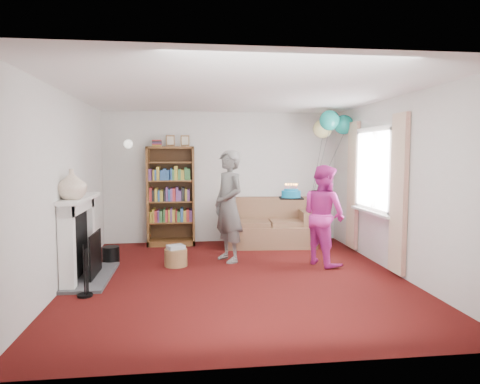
{
  "coord_description": "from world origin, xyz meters",
  "views": [
    {
      "loc": [
        -0.66,
        -5.73,
        1.69
      ],
      "look_at": [
        0.11,
        0.6,
        1.13
      ],
      "focal_mm": 32.0,
      "sensor_mm": 36.0,
      "label": 1
    }
  ],
  "objects": [
    {
      "name": "bookcase",
      "position": [
        -0.98,
        2.3,
        0.9
      ],
      "size": [
        0.87,
        0.42,
        2.04
      ],
      "color": "#472B14",
      "rests_on": "ground"
    },
    {
      "name": "wicker_basket",
      "position": [
        -0.86,
        0.71,
        0.14
      ],
      "size": [
        0.35,
        0.35,
        0.32
      ],
      "rotation": [
        0.0,
        0.0,
        0.43
      ],
      "color": "olive",
      "rests_on": "ground"
    },
    {
      "name": "person_striped",
      "position": [
        -0.03,
        0.92,
        0.88
      ],
      "size": [
        0.66,
        0.76,
        1.76
      ],
      "primitive_type": "imported",
      "rotation": [
        0.0,
        0.0,
        -1.12
      ],
      "color": "black",
      "rests_on": "ground"
    },
    {
      "name": "sofa",
      "position": [
        0.83,
        2.07,
        0.33
      ],
      "size": [
        1.64,
        0.87,
        0.87
      ],
      "rotation": [
        0.0,
        0.0,
        -0.08
      ],
      "color": "brown",
      "rests_on": "ground"
    },
    {
      "name": "person_magenta",
      "position": [
        1.39,
        0.55,
        0.77
      ],
      "size": [
        0.83,
        0.92,
        1.53
      ],
      "primitive_type": "imported",
      "rotation": [
        0.0,
        0.0,
        2.0
      ],
      "color": "#BB2588",
      "rests_on": "ground"
    },
    {
      "name": "ceiling",
      "position": [
        0.0,
        0.0,
        2.5
      ],
      "size": [
        4.5,
        5.0,
        0.01
      ],
      "primitive_type": "cube",
      "color": "white",
      "rests_on": "wall_back"
    },
    {
      "name": "wall_back",
      "position": [
        0.0,
        2.51,
        1.25
      ],
      "size": [
        4.5,
        0.02,
        2.5
      ],
      "primitive_type": "cube",
      "color": "silver",
      "rests_on": "ground"
    },
    {
      "name": "balloons",
      "position": [
        1.9,
        1.72,
        2.22
      ],
      "size": [
        0.78,
        0.73,
        1.8
      ],
      "color": "#3F3F3F",
      "rests_on": "ground"
    },
    {
      "name": "wall_sconce",
      "position": [
        -1.75,
        2.36,
        1.88
      ],
      "size": [
        0.16,
        0.23,
        0.16
      ],
      "color": "gold",
      "rests_on": "ground"
    },
    {
      "name": "wall_right",
      "position": [
        2.26,
        0.0,
        1.25
      ],
      "size": [
        0.02,
        5.0,
        2.5
      ],
      "primitive_type": "cube",
      "color": "silver",
      "rests_on": "ground"
    },
    {
      "name": "birthday_cake",
      "position": [
        0.87,
        0.52,
        1.09
      ],
      "size": [
        0.35,
        0.35,
        0.22
      ],
      "rotation": [
        0.0,
        0.0,
        -0.15
      ],
      "color": "black",
      "rests_on": "ground"
    },
    {
      "name": "ground",
      "position": [
        0.0,
        0.0,
        0.0
      ],
      "size": [
        5.0,
        5.0,
        0.0
      ],
      "primitive_type": "plane",
      "color": "black",
      "rests_on": "ground"
    },
    {
      "name": "mantel_vase",
      "position": [
        -2.12,
        -0.15,
        1.32
      ],
      "size": [
        0.37,
        0.37,
        0.38
      ],
      "primitive_type": "imported",
      "rotation": [
        0.0,
        0.0,
        -0.0
      ],
      "color": "beige",
      "rests_on": "fireplace"
    },
    {
      "name": "window_bay",
      "position": [
        2.21,
        0.6,
        1.2
      ],
      "size": [
        0.14,
        2.02,
        2.2
      ],
      "color": "white",
      "rests_on": "ground"
    },
    {
      "name": "fireplace",
      "position": [
        -2.09,
        0.19,
        0.51
      ],
      "size": [
        0.55,
        1.8,
        1.12
      ],
      "color": "#3F3F42",
      "rests_on": "ground"
    },
    {
      "name": "wall_left",
      "position": [
        -2.26,
        0.0,
        1.25
      ],
      "size": [
        0.02,
        5.0,
        2.5
      ],
      "primitive_type": "cube",
      "color": "silver",
      "rests_on": "ground"
    }
  ]
}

